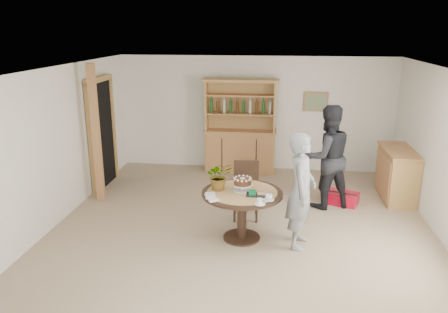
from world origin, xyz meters
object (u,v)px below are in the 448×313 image
Objects in this scene: dining_chair at (246,186)px; teen_boy at (301,191)px; dining_table at (242,201)px; red_suitcase at (341,198)px; hutch at (240,141)px; adult_person at (327,157)px; sideboard at (397,174)px.

dining_chair is 1.30m from teen_boy.
teen_boy is at bearing -51.38° from dining_chair.
red_suitcase is (1.67, 1.61, -0.50)m from dining_table.
hutch is at bearing 26.80° from teen_boy.
hutch is 2.48m from adult_person.
adult_person is (1.35, 1.44, 0.31)m from dining_table.
red_suitcase is (0.82, 1.71, -0.75)m from teen_boy.
dining_table is 1.27× the size of dining_chair.
dining_chair is at bearing -134.10° from red_suitcase.
hutch is at bearing 161.57° from red_suitcase.
adult_person reaches higher than sideboard.
hutch is 3.55m from teen_boy.
red_suitcase is at bearing -39.39° from hutch.
dining_table reaches higher than red_suitcase.
sideboard is 1.33× the size of dining_chair.
adult_person reaches higher than dining_table.
adult_person is at bearing -157.39° from sideboard.
adult_person reaches higher than dining_chair.
hutch is 2.90× the size of red_suitcase.
hutch is 2.16× the size of dining_chair.
teen_boy is 2.42× the size of red_suitcase.
red_suitcase is at bearing -18.18° from teen_boy.
dining_table is at bearing -84.28° from hutch.
dining_table is 2.00m from adult_person.
dining_table is at bearing -143.55° from sideboard.
dining_chair is at bearing 3.95° from adult_person.
dining_chair is 1.90m from red_suitcase.
teen_boy is at bearing 51.73° from adult_person.
dining_table is (0.33, -3.25, -0.08)m from hutch.
adult_person is (0.50, 1.54, 0.07)m from teen_boy.
sideboard is at bearing -177.59° from adult_person.
dining_table is 0.89m from teen_boy.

